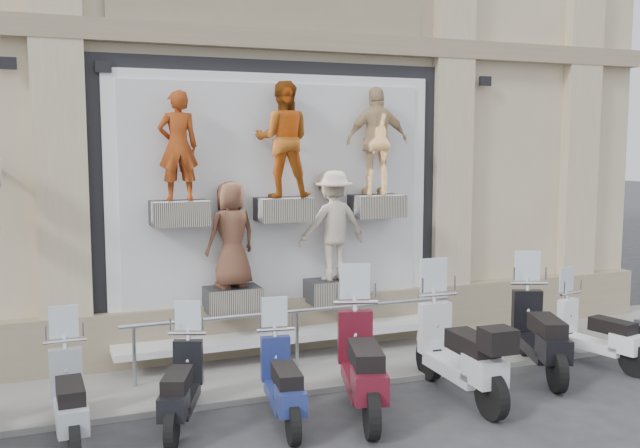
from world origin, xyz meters
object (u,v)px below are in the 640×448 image
Objects in this scene: scooter_c at (69,380)px; scooter_f at (362,344)px; scooter_h at (540,316)px; scooter_g at (459,333)px; scooter_e at (283,365)px; scooter_i at (597,319)px; scooter_d at (181,370)px; guard_rail at (297,341)px.

scooter_f is (3.38, -0.38, 0.16)m from scooter_c.
scooter_h reaches higher than scooter_c.
scooter_e is at bearing -179.18° from scooter_g.
scooter_h is (3.00, 0.41, -0.03)m from scooter_f.
scooter_f is 1.24× the size of scooter_i.
scooter_g is (1.38, 0.00, -0.00)m from scooter_f.
scooter_i is (1.06, 0.01, -0.14)m from scooter_h.
scooter_h is at bearing 168.09° from scooter_i.
scooter_c is 1.23m from scooter_d.
guard_rail is at bearing 133.78° from scooter_g.
scooter_e is (2.37, -0.33, -0.01)m from scooter_c.
scooter_c reaches higher than scooter_e.
guard_rail is 2.88× the size of scooter_c.
guard_rail is 1.84m from scooter_f.
scooter_c is 1.03× the size of scooter_d.
scooter_e is (-0.80, -1.73, 0.24)m from guard_rail.
scooter_c reaches higher than scooter_i.
scooter_h is 1.20× the size of scooter_i.
scooter_d is 0.98× the size of scooter_e.
guard_rail is 1.92m from scooter_e.
scooter_d is 0.99× the size of scooter_i.
scooter_i is at bearing 21.43° from scooter_h.
scooter_c is at bearing -158.98° from scooter_h.
scooter_d reaches higher than guard_rail.
scooter_f is 4.08m from scooter_i.
scooter_f reaches higher than scooter_d.
scooter_g is at bearing 7.26° from scooter_e.
guard_rail is 2.36× the size of scooter_g.
scooter_i is (4.06, 0.43, -0.17)m from scooter_f.
scooter_c is 1.02× the size of scooter_i.
scooter_c is at bearing -156.24° from guard_rail.
scooter_d is at bearing 176.07° from scooter_g.
scooter_h is at bearing 24.63° from scooter_f.
guard_rail is 2.92× the size of scooter_e.
scooter_g is (1.59, -1.78, 0.41)m from guard_rail.
scooter_d is at bearing -143.94° from guard_rail.
scooter_g is at bearing -144.96° from scooter_h.
scooter_i is (5.06, 0.38, -0.00)m from scooter_e.
scooter_g reaches higher than guard_rail.
scooter_g is 2.71m from scooter_i.
scooter_e is 2.40m from scooter_g.
scooter_c is (-3.17, -1.40, 0.25)m from guard_rail.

